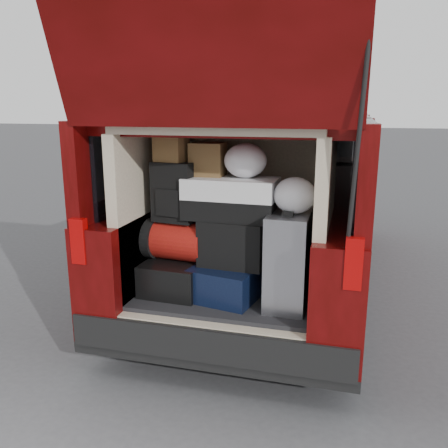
% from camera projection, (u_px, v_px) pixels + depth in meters
% --- Properties ---
extents(ground, '(80.00, 80.00, 0.00)m').
position_uv_depth(ground, '(221.00, 373.00, 3.41)').
color(ground, '#3A393C').
rests_on(ground, ground).
extents(minivan, '(1.90, 5.35, 2.77)m').
position_uv_depth(minivan, '(268.00, 201.00, 4.93)').
color(minivan, black).
rests_on(minivan, ground).
extents(load_floor, '(1.24, 1.05, 0.55)m').
position_uv_depth(load_floor, '(231.00, 322.00, 3.60)').
color(load_floor, black).
rests_on(load_floor, ground).
extents(black_hardshell, '(0.45, 0.60, 0.23)m').
position_uv_depth(black_hardshell, '(179.00, 273.00, 3.51)').
color(black_hardshell, black).
rests_on(black_hardshell, load_floor).
extents(navy_hardshell, '(0.53, 0.61, 0.23)m').
position_uv_depth(navy_hardshell, '(230.00, 280.00, 3.38)').
color(navy_hardshell, black).
rests_on(navy_hardshell, load_floor).
extents(silver_roller, '(0.27, 0.43, 0.64)m').
position_uv_depth(silver_roller, '(288.00, 260.00, 3.16)').
color(silver_roller, silver).
rests_on(silver_roller, load_floor).
extents(red_duffel, '(0.47, 0.33, 0.29)m').
position_uv_depth(red_duffel, '(177.00, 240.00, 3.43)').
color(red_duffel, maroon).
rests_on(red_duffel, black_hardshell).
extents(black_soft_case, '(0.47, 0.30, 0.33)m').
position_uv_depth(black_soft_case, '(233.00, 243.00, 3.30)').
color(black_soft_case, black).
rests_on(black_soft_case, navy_hardshell).
extents(backpack, '(0.32, 0.22, 0.42)m').
position_uv_depth(backpack, '(175.00, 192.00, 3.34)').
color(backpack, black).
rests_on(backpack, red_duffel).
extents(twotone_duffel, '(0.64, 0.35, 0.28)m').
position_uv_depth(twotone_duffel, '(231.00, 198.00, 3.27)').
color(twotone_duffel, white).
rests_on(twotone_duffel, black_soft_case).
extents(grocery_sack_lower, '(0.23, 0.20, 0.19)m').
position_uv_depth(grocery_sack_lower, '(171.00, 148.00, 3.29)').
color(grocery_sack_lower, brown).
rests_on(grocery_sack_lower, backpack).
extents(grocery_sack_upper, '(0.23, 0.19, 0.23)m').
position_uv_depth(grocery_sack_upper, '(208.00, 159.00, 3.31)').
color(grocery_sack_upper, brown).
rests_on(grocery_sack_upper, twotone_duffel).
extents(plastic_bag_center, '(0.30, 0.28, 0.23)m').
position_uv_depth(plastic_bag_center, '(245.00, 161.00, 3.22)').
color(plastic_bag_center, white).
rests_on(plastic_bag_center, twotone_duffel).
extents(plastic_bag_right, '(0.30, 0.29, 0.24)m').
position_uv_depth(plastic_bag_right, '(295.00, 195.00, 3.05)').
color(plastic_bag_right, white).
rests_on(plastic_bag_right, silver_roller).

